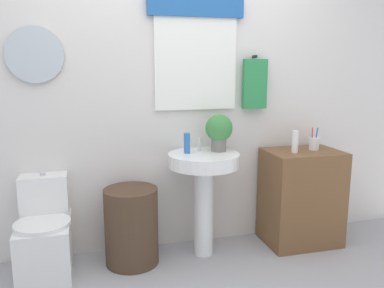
% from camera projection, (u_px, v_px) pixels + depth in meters
% --- Properties ---
extents(back_wall, '(4.40, 0.18, 2.60)m').
position_uv_depth(back_wall, '(171.00, 88.00, 3.14)').
color(back_wall, silver).
rests_on(back_wall, ground_plane).
extents(toilet, '(0.38, 0.51, 0.71)m').
position_uv_depth(toilet, '(45.00, 236.00, 2.83)').
color(toilet, white).
rests_on(toilet, ground_plane).
extents(laundry_hamper, '(0.40, 0.40, 0.58)m').
position_uv_depth(laundry_hamper, '(132.00, 226.00, 2.95)').
color(laundry_hamper, '#4C3828').
rests_on(laundry_hamper, ground_plane).
extents(pedestal_sink, '(0.55, 0.55, 0.82)m').
position_uv_depth(pedestal_sink, '(204.00, 178.00, 3.03)').
color(pedestal_sink, white).
rests_on(pedestal_sink, ground_plane).
extents(faucet, '(0.03, 0.03, 0.10)m').
position_uv_depth(faucet, '(200.00, 144.00, 3.10)').
color(faucet, silver).
rests_on(faucet, pedestal_sink).
extents(wooden_cabinet, '(0.60, 0.44, 0.79)m').
position_uv_depth(wooden_cabinet, '(301.00, 197.00, 3.29)').
color(wooden_cabinet, brown).
rests_on(wooden_cabinet, ground_plane).
extents(soap_bottle, '(0.05, 0.05, 0.16)m').
position_uv_depth(soap_bottle, '(187.00, 143.00, 2.99)').
color(soap_bottle, '#2D6BB7').
rests_on(soap_bottle, pedestal_sink).
extents(potted_plant, '(0.21, 0.21, 0.29)m').
position_uv_depth(potted_plant, '(219.00, 130.00, 3.05)').
color(potted_plant, slate).
rests_on(potted_plant, pedestal_sink).
extents(lotion_bottle, '(0.05, 0.05, 0.18)m').
position_uv_depth(lotion_bottle, '(295.00, 142.00, 3.13)').
color(lotion_bottle, white).
rests_on(lotion_bottle, wooden_cabinet).
extents(toothbrush_cup, '(0.08, 0.08, 0.18)m').
position_uv_depth(toothbrush_cup, '(314.00, 143.00, 3.25)').
color(toothbrush_cup, silver).
rests_on(toothbrush_cup, wooden_cabinet).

